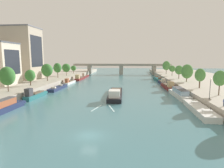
# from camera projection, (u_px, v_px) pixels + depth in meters

# --- Properties ---
(ground_plane) EXTENTS (400.00, 400.00, 0.00)m
(ground_plane) POSITION_uv_depth(u_px,v_px,m) (89.00, 136.00, 28.71)
(ground_plane) COLOR teal
(quay_left) EXTENTS (36.00, 170.00, 2.32)m
(quay_left) POSITION_uv_depth(u_px,v_px,m) (27.00, 81.00, 86.71)
(quay_left) COLOR #B7AD9E
(quay_left) RESTS_ON ground
(quay_right) EXTENTS (36.00, 170.00, 2.32)m
(quay_right) POSITION_uv_depth(u_px,v_px,m) (213.00, 84.00, 78.83)
(quay_right) COLOR #B7AD9E
(quay_right) RESTS_ON ground
(barge_midriver) EXTENTS (4.70, 21.10, 3.15)m
(barge_midriver) POSITION_uv_depth(u_px,v_px,m) (115.00, 94.00, 57.47)
(barge_midriver) COLOR black
(barge_midriver) RESTS_ON ground
(wake_behind_barge) EXTENTS (5.60, 5.98, 0.03)m
(wake_behind_barge) POSITION_uv_depth(u_px,v_px,m) (104.00, 108.00, 44.47)
(wake_behind_barge) COLOR silver
(wake_behind_barge) RESTS_ON ground
(moored_boat_left_midway) EXTENTS (2.42, 12.81, 2.89)m
(moored_boat_left_midway) POSITION_uv_depth(u_px,v_px,m) (4.00, 107.00, 41.31)
(moored_boat_left_midway) COLOR #1E284C
(moored_boat_left_midway) RESTS_ON ground
(moored_boat_left_gap_after) EXTENTS (2.19, 11.41, 3.50)m
(moored_boat_left_gap_after) POSITION_uv_depth(u_px,v_px,m) (35.00, 95.00, 55.42)
(moored_boat_left_gap_after) COLOR #23666B
(moored_boat_left_gap_after) RESTS_ON ground
(moored_boat_left_upstream) EXTENTS (2.69, 14.57, 2.16)m
(moored_boat_left_upstream) POSITION_uv_depth(u_px,v_px,m) (58.00, 88.00, 71.35)
(moored_boat_left_upstream) COLOR #1E284C
(moored_boat_left_upstream) RESTS_ON ground
(moored_boat_left_far) EXTENTS (2.26, 11.83, 2.80)m
(moored_boat_left_far) POSITION_uv_depth(u_px,v_px,m) (70.00, 82.00, 86.92)
(moored_boat_left_far) COLOR silver
(moored_boat_left_far) RESTS_ON ground
(moored_boat_left_near) EXTENTS (2.67, 14.39, 3.33)m
(moored_boat_left_near) POSITION_uv_depth(u_px,v_px,m) (80.00, 78.00, 101.81)
(moored_boat_left_near) COLOR maroon
(moored_boat_left_near) RESTS_ON ground
(moored_boat_left_downstream) EXTENTS (2.21, 11.89, 3.11)m
(moored_boat_left_downstream) POSITION_uv_depth(u_px,v_px,m) (85.00, 76.00, 115.69)
(moored_boat_left_downstream) COLOR maroon
(moored_boat_left_downstream) RESTS_ON ground
(moored_boat_right_upstream) EXTENTS (3.67, 16.07, 2.39)m
(moored_boat_right_upstream) POSITION_uv_depth(u_px,v_px,m) (199.00, 109.00, 41.16)
(moored_boat_right_upstream) COLOR silver
(moored_boat_right_upstream) RESTS_ON ground
(moored_boat_right_near) EXTENTS (3.43, 15.73, 2.81)m
(moored_boat_right_near) POSITION_uv_depth(u_px,v_px,m) (179.00, 93.00, 56.97)
(moored_boat_right_near) COLOR silver
(moored_boat_right_near) RESTS_ON ground
(moored_boat_right_downstream) EXTENTS (3.15, 14.57, 3.29)m
(moored_boat_right_downstream) POSITION_uv_depth(u_px,v_px,m) (168.00, 86.00, 72.80)
(moored_boat_right_downstream) COLOR maroon
(moored_boat_right_downstream) RESTS_ON ground
(moored_boat_right_gap_after) EXTENTS (2.38, 11.07, 2.78)m
(moored_boat_right_gap_after) POSITION_uv_depth(u_px,v_px,m) (162.00, 82.00, 86.35)
(moored_boat_right_gap_after) COLOR #1E284C
(moored_boat_right_gap_after) RESTS_ON ground
(moored_boat_right_midway) EXTENTS (3.49, 16.57, 2.45)m
(moored_boat_right_midway) POSITION_uv_depth(u_px,v_px,m) (158.00, 79.00, 100.98)
(moored_boat_right_midway) COLOR #23666B
(moored_boat_right_midway) RESTS_ON ground
(tree_left_far) EXTENTS (4.31, 4.31, 7.23)m
(tree_left_far) POSITION_uv_depth(u_px,v_px,m) (7.00, 76.00, 53.17)
(tree_left_far) COLOR brown
(tree_left_far) RESTS_ON quay_left
(tree_left_nearest) EXTENTS (3.53, 3.53, 5.60)m
(tree_left_nearest) POSITION_uv_depth(u_px,v_px,m) (30.00, 76.00, 65.14)
(tree_left_nearest) COLOR brown
(tree_left_nearest) RESTS_ON quay_left
(tree_left_third) EXTENTS (4.69, 4.69, 7.28)m
(tree_left_third) POSITION_uv_depth(u_px,v_px,m) (47.00, 70.00, 78.31)
(tree_left_third) COLOR brown
(tree_left_third) RESTS_ON quay_left
(tree_left_midway) EXTENTS (3.87, 3.87, 7.28)m
(tree_left_midway) POSITION_uv_depth(u_px,v_px,m) (57.00, 68.00, 90.82)
(tree_left_midway) COLOR brown
(tree_left_midway) RESTS_ON quay_left
(tree_left_by_lamp) EXTENTS (4.58, 4.58, 6.64)m
(tree_left_by_lamp) POSITION_uv_depth(u_px,v_px,m) (66.00, 68.00, 102.25)
(tree_left_by_lamp) COLOR brown
(tree_left_by_lamp) RESTS_ON quay_left
(tree_left_distant) EXTENTS (3.30, 3.30, 5.03)m
(tree_left_distant) POSITION_uv_depth(u_px,v_px,m) (73.00, 68.00, 116.38)
(tree_left_distant) COLOR brown
(tree_left_distant) RESTS_ON quay_left
(tree_right_second) EXTENTS (3.24, 3.24, 6.54)m
(tree_right_second) POSITION_uv_depth(u_px,v_px,m) (220.00, 78.00, 47.51)
(tree_right_second) COLOR brown
(tree_right_second) RESTS_ON quay_right
(tree_right_far) EXTENTS (3.27, 3.27, 6.39)m
(tree_right_far) POSITION_uv_depth(u_px,v_px,m) (200.00, 75.00, 59.30)
(tree_right_far) COLOR brown
(tree_right_far) RESTS_ON quay_right
(tree_right_by_lamp) EXTENTS (4.63, 4.63, 7.21)m
(tree_right_by_lamp) POSITION_uv_depth(u_px,v_px,m) (187.00, 71.00, 74.89)
(tree_right_by_lamp) COLOR brown
(tree_right_by_lamp) RESTS_ON quay_right
(tree_right_distant) EXTENTS (3.81, 3.81, 6.27)m
(tree_right_distant) POSITION_uv_depth(u_px,v_px,m) (179.00, 70.00, 86.71)
(tree_right_distant) COLOR brown
(tree_right_distant) RESTS_ON quay_right
(tree_right_end_of_row) EXTENTS (3.40, 3.40, 5.67)m
(tree_right_end_of_row) POSITION_uv_depth(u_px,v_px,m) (172.00, 69.00, 100.39)
(tree_right_end_of_row) COLOR brown
(tree_right_end_of_row) RESTS_ON quay_right
(tree_right_midway) EXTENTS (4.72, 4.72, 7.90)m
(tree_right_midway) POSITION_uv_depth(u_px,v_px,m) (166.00, 66.00, 113.34)
(tree_right_midway) COLOR brown
(tree_right_midway) RESTS_ON quay_right
(lamppost_right_bank) EXTENTS (0.28, 0.28, 4.83)m
(lamppost_right_bank) POSITION_uv_depth(u_px,v_px,m) (210.00, 88.00, 43.15)
(lamppost_right_bank) COLOR black
(lamppost_right_bank) RESTS_ON quay_right
(building_left_corner) EXTENTS (13.00, 13.17, 23.52)m
(building_left_corner) POSITION_uv_depth(u_px,v_px,m) (24.00, 53.00, 84.05)
(building_left_corner) COLOR #B2A38E
(building_left_corner) RESTS_ON quay_left
(bridge_far) EXTENTS (71.63, 4.40, 7.81)m
(bridge_far) POSITION_uv_depth(u_px,v_px,m) (121.00, 67.00, 136.47)
(bridge_far) COLOR gray
(bridge_far) RESTS_ON ground
(person_on_quay) EXTENTS (0.30, 0.50, 1.62)m
(person_on_quay) POSITION_uv_depth(u_px,v_px,m) (224.00, 102.00, 37.11)
(person_on_quay) COLOR navy
(person_on_quay) RESTS_ON quay_right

